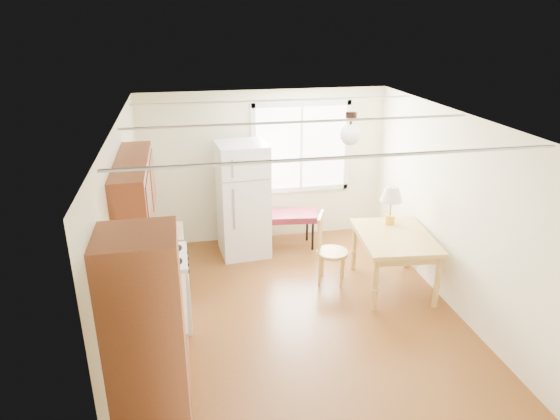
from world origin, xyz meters
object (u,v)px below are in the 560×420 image
object	(u,v)px
dining_table	(395,242)
chair	(326,244)
bench	(277,217)
refrigerator	(243,200)

from	to	relation	value
dining_table	chair	size ratio (longest dim) A/B	1.35
dining_table	chair	xyz separation A→B (m)	(-0.87, 0.35, -0.12)
bench	dining_table	bearing A→B (deg)	-42.49
refrigerator	chair	xyz separation A→B (m)	(1.01, -1.17, -0.32)
refrigerator	bench	xyz separation A→B (m)	(0.55, 0.04, -0.35)
bench	dining_table	xyz separation A→B (m)	(1.34, -1.56, 0.15)
refrigerator	dining_table	world-z (taller)	refrigerator
chair	refrigerator	bearing A→B (deg)	154.26
chair	dining_table	bearing A→B (deg)	1.41
bench	chair	bearing A→B (deg)	-62.00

